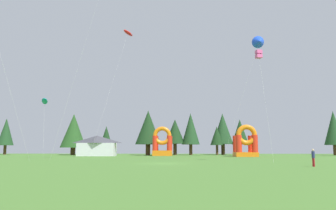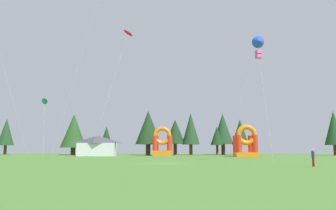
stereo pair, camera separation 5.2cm
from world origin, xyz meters
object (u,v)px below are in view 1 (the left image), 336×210
Objects in this scene: kite_teal_parafoil at (45,101)px; inflatable_yellow_castle at (246,145)px; kite_blue_delta at (259,42)px; festival_tent at (97,146)px; kite_red_parafoil at (128,33)px; person_midfield at (313,156)px; inflatable_orange_dome at (162,145)px; kite_pink_box at (259,54)px.

kite_teal_parafoil is 1.67× the size of inflatable_yellow_castle.
inflatable_yellow_castle is at bearing 158.67° from kite_blue_delta.
inflatable_yellow_castle reaches higher than festival_tent.
kite_red_parafoil is at bearing 167.48° from kite_blue_delta.
kite_teal_parafoil is 40.98m from kite_blue_delta.
inflatable_yellow_castle is (-2.96, 1.16, -19.88)m from kite_blue_delta.
kite_blue_delta is (26.64, -5.92, -4.24)m from kite_red_parafoil.
festival_tent is at bearing 172.17° from kite_blue_delta.
person_midfield is at bearing -58.73° from kite_red_parafoil.
kite_blue_delta reaches higher than festival_tent.
kite_teal_parafoil is 16.88m from festival_tent.
kite_red_parafoil is 25.69m from kite_teal_parafoil.
inflatable_yellow_castle is at bearing -21.02° from inflatable_orange_dome.
festival_tent is (-5.79, -1.46, -24.27)m from kite_red_parafoil.
inflatable_orange_dome is 13.54m from festival_tent.
kite_blue_delta is (37.67, 9.85, 12.78)m from kite_teal_parafoil.
kite_red_parafoil is 3.61× the size of festival_tent.
inflatable_orange_dome is at bearing 12.55° from festival_tent.
kite_red_parafoil is 25.25m from inflatable_orange_dome.
kite_blue_delta is at bearing -21.07° from inflatable_orange_dome.
person_midfield is 47.43m from festival_tent.
festival_tent is (-29.31, 37.28, 1.13)m from person_midfield.
kite_pink_box reaches higher than inflatable_yellow_castle.
kite_red_parafoil is 1.15× the size of kite_blue_delta.
festival_tent is at bearing 69.87° from kite_teal_parafoil.
inflatable_orange_dome is (-19.22, 7.40, -19.84)m from kite_blue_delta.
person_midfield is 0.26× the size of inflatable_orange_dome.
kite_red_parafoil reaches higher than kite_blue_delta.
kite_teal_parafoil is at bearing -136.93° from inflatable_orange_dome.
kite_red_parafoil reaches higher than kite_teal_parafoil.
kite_teal_parafoil is 0.43× the size of kite_blue_delta.
kite_teal_parafoil reaches higher than inflatable_yellow_castle.
festival_tent is at bearing -165.87° from kite_red_parafoil.
kite_red_parafoil is 37.75m from kite_pink_box.
kite_red_parafoil is at bearing 14.13° from festival_tent.
kite_red_parafoil is 2.70× the size of kite_teal_parafoil.
kite_blue_delta is at bearing -12.52° from kite_red_parafoil.
kite_teal_parafoil is at bearing 158.97° from kite_pink_box.
kite_teal_parafoil is 0.72× the size of kite_pink_box.
kite_pink_box reaches higher than festival_tent.
festival_tent is at bearing 18.15° from person_midfield.
person_midfield is 0.21× the size of festival_tent.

